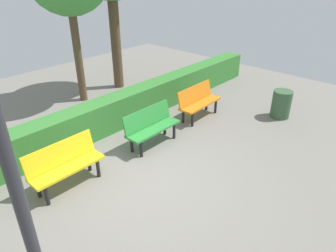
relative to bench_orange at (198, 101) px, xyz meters
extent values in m
plane|color=gray|center=(2.84, 0.85, -0.48)|extent=(16.00, 16.00, 0.00)
cube|color=orange|center=(0.00, 0.07, -0.06)|extent=(1.37, 0.45, 0.05)
cube|color=orange|center=(0.00, -0.12, 0.17)|extent=(1.36, 0.16, 0.42)
cylinder|color=black|center=(-0.54, 0.21, -0.28)|extent=(0.07, 0.07, 0.39)
cylinder|color=black|center=(-0.53, -0.09, -0.28)|extent=(0.07, 0.07, 0.39)
cylinder|color=black|center=(0.53, 0.23, -0.28)|extent=(0.07, 0.07, 0.39)
cylinder|color=black|center=(0.53, -0.07, -0.28)|extent=(0.07, 0.07, 0.39)
cube|color=#2D8C38|center=(1.84, 0.14, -0.06)|extent=(1.37, 0.42, 0.05)
cube|color=#2D8C38|center=(1.84, -0.05, 0.17)|extent=(1.37, 0.14, 0.42)
cylinder|color=black|center=(1.30, 0.29, -0.28)|extent=(0.07, 0.07, 0.39)
cylinder|color=black|center=(1.30, -0.01, -0.28)|extent=(0.07, 0.07, 0.39)
cylinder|color=black|center=(2.37, 0.29, -0.28)|extent=(0.07, 0.07, 0.39)
cylinder|color=black|center=(2.37, -0.01, -0.28)|extent=(0.07, 0.07, 0.39)
cube|color=yellow|center=(3.96, 0.03, -0.06)|extent=(1.38, 0.42, 0.05)
cube|color=yellow|center=(3.96, -0.16, 0.17)|extent=(1.38, 0.13, 0.42)
cylinder|color=black|center=(3.42, 0.18, -0.28)|extent=(0.07, 0.07, 0.39)
cylinder|color=black|center=(3.42, -0.12, -0.28)|extent=(0.07, 0.07, 0.39)
cylinder|color=black|center=(4.50, 0.18, -0.28)|extent=(0.07, 0.07, 0.39)
cylinder|color=black|center=(4.50, -0.12, -0.28)|extent=(0.07, 0.07, 0.39)
cube|color=#387F33|center=(1.92, -1.22, -0.07)|extent=(11.29, 0.54, 0.81)
cylinder|color=brown|center=(-0.09, -3.40, 1.07)|extent=(0.32, 0.32, 3.10)
cylinder|color=brown|center=(1.38, -3.32, 0.96)|extent=(0.22, 0.22, 2.88)
cylinder|color=#2D2D33|center=(5.50, 2.17, 1.27)|extent=(0.12, 0.12, 3.50)
cylinder|color=#385938|center=(-1.51, 1.64, -0.11)|extent=(0.50, 0.50, 0.74)
camera|label=1|loc=(6.15, 4.48, 3.25)|focal=33.09mm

